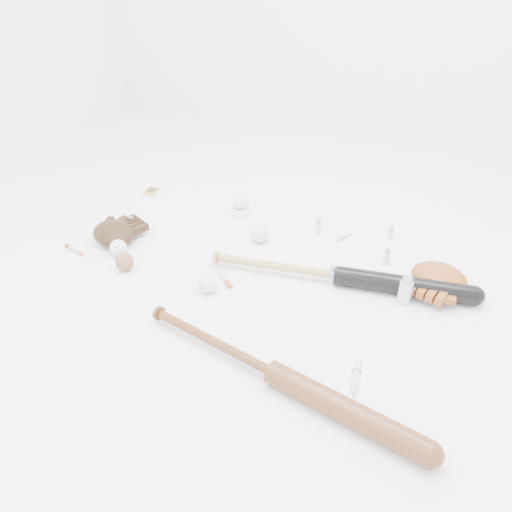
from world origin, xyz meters
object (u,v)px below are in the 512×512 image
at_px(bat_dark, 338,276).
at_px(glove_dark, 114,233).
at_px(bat_wood, 273,373).
at_px(pedestal, 241,212).

relative_size(bat_dark, glove_dark, 4.40).
bearing_deg(bat_wood, bat_dark, 96.78).
xyz_separation_m(bat_dark, bat_wood, (-0.06, -0.52, -0.00)).
distance_m(bat_wood, pedestal, 0.97).
bearing_deg(bat_dark, pedestal, 140.93).
xyz_separation_m(bat_wood, glove_dark, (-0.87, 0.46, 0.01)).
relative_size(bat_wood, glove_dark, 4.28).
bearing_deg(pedestal, bat_dark, -31.84).
distance_m(bat_wood, glove_dark, 0.99).
bearing_deg(glove_dark, pedestal, 69.37).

